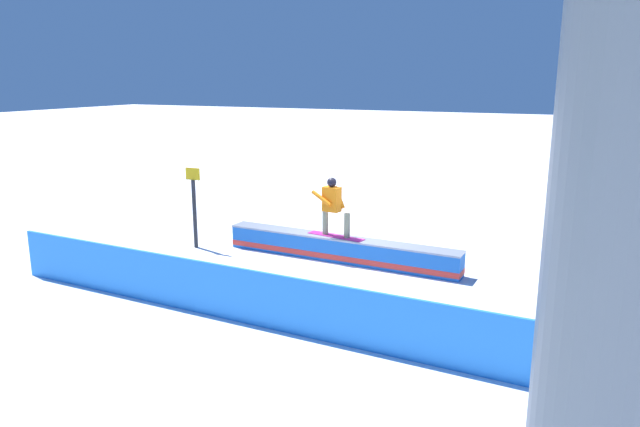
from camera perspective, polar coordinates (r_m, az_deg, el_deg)
name	(u,v)px	position (r m, az deg, el deg)	size (l,w,h in m)	color
ground_plane	(339,261)	(13.96, 1.90, -4.57)	(120.00, 120.00, 0.00)	white
grind_box	(340,250)	(13.88, 1.91, -3.53)	(5.82, 0.79, 0.58)	blue
snowboarder	(333,205)	(13.70, 1.24, 0.85)	(1.46, 0.49, 1.39)	#BF2685
safety_fence	(250,297)	(10.40, -6.80, -8.03)	(11.42, 0.06, 1.00)	#2985EB
trail_marker	(194,205)	(15.07, -12.06, 0.77)	(0.40, 0.10, 2.04)	#262628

